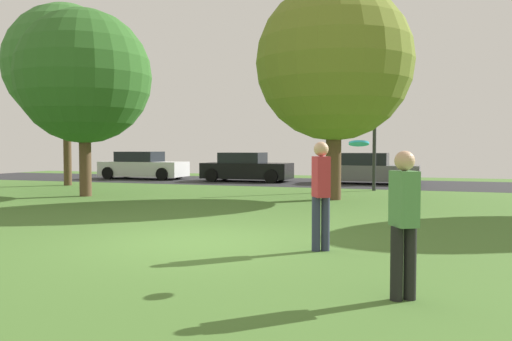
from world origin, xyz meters
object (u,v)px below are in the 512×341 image
object	(u,v)px
parked_car_white	(143,166)
frisbee_disc	(359,143)
street_lamp_post	(374,133)
parked_car_grey	(367,170)
oak_tree_right	(84,77)
oak_tree_center	(334,63)
parked_car_black	(246,168)
birch_tree_lone	(66,65)
person_catcher	(404,218)
person_thrower	(321,190)

from	to	relation	value
parked_car_white	frisbee_disc	bearing A→B (deg)	-51.63
frisbee_disc	street_lamp_post	xyz separation A→B (m)	(-1.27, 13.63, 0.50)
parked_car_grey	oak_tree_right	bearing A→B (deg)	-132.31
oak_tree_center	parked_car_black	distance (m)	10.10
street_lamp_post	parked_car_grey	bearing A→B (deg)	100.57
birch_tree_lone	parked_car_grey	distance (m)	14.24
frisbee_disc	parked_car_black	size ratio (longest dim) A/B	0.07
person_catcher	parked_car_white	size ratio (longest dim) A/B	0.36
oak_tree_center	parked_car_white	xyz separation A→B (m)	(-11.56, 7.57, -3.72)
oak_tree_right	birch_tree_lone	world-z (taller)	birch_tree_lone
parked_car_grey	parked_car_black	bearing A→B (deg)	-177.60
oak_tree_center	parked_car_white	bearing A→B (deg)	146.79
parked_car_black	street_lamp_post	distance (m)	7.63
person_thrower	parked_car_grey	distance (m)	16.15
person_catcher	parked_car_grey	distance (m)	18.71
birch_tree_lone	street_lamp_post	xyz separation A→B (m)	(13.11, 1.48, -3.01)
oak_tree_right	frisbee_disc	xyz separation A→B (m)	(10.44, -8.13, -2.34)
street_lamp_post	person_thrower	bearing A→B (deg)	-87.76
parked_car_grey	street_lamp_post	world-z (taller)	street_lamp_post
oak_tree_right	parked_car_grey	distance (m)	13.03
person_catcher	frisbee_disc	distance (m)	1.52
person_catcher	parked_car_white	xyz separation A→B (m)	(-14.34, 18.39, -0.25)
oak_tree_center	frisbee_disc	bearing A→B (deg)	-77.63
oak_tree_right	birch_tree_lone	distance (m)	5.75
street_lamp_post	parked_car_black	bearing A→B (deg)	151.60
birch_tree_lone	person_thrower	world-z (taller)	birch_tree_lone
parked_car_white	parked_car_black	xyz separation A→B (m)	(5.86, -0.11, -0.01)
oak_tree_center	street_lamp_post	size ratio (longest dim) A/B	1.53
oak_tree_center	oak_tree_right	distance (m)	8.46
birch_tree_lone	frisbee_disc	bearing A→B (deg)	-40.20
oak_tree_right	person_thrower	xyz separation A→B (m)	(9.65, -6.81, -3.09)
oak_tree_right	frisbee_disc	distance (m)	13.43
oak_tree_center	street_lamp_post	bearing A→B (deg)	77.51
birch_tree_lone	parked_car_grey	xyz separation A→B (m)	(12.40, 5.28, -4.61)
birch_tree_lone	parked_car_grey	size ratio (longest dim) A/B	1.76
oak_tree_right	parked_car_white	xyz separation A→B (m)	(-3.26, 9.16, -3.42)
person_catcher	street_lamp_post	size ratio (longest dim) A/B	0.37
birch_tree_lone	street_lamp_post	world-z (taller)	birch_tree_lone
oak_tree_right	street_lamp_post	xyz separation A→B (m)	(9.17, 5.50, -1.84)
birch_tree_lone	person_catcher	size ratio (longest dim) A/B	4.77
oak_tree_right	frisbee_disc	world-z (taller)	oak_tree_right
birch_tree_lone	parked_car_black	bearing A→B (deg)	37.54
oak_tree_right	street_lamp_post	size ratio (longest dim) A/B	1.42
oak_tree_center	street_lamp_post	world-z (taller)	oak_tree_center
person_catcher	parked_car_grey	bearing A→B (deg)	-22.61
parked_car_grey	street_lamp_post	bearing A→B (deg)	-79.43
birch_tree_lone	frisbee_disc	size ratio (longest dim) A/B	25.62
person_catcher	street_lamp_post	bearing A→B (deg)	-23.26
frisbee_disc	parked_car_grey	distance (m)	17.57
person_catcher	parked_car_black	xyz separation A→B (m)	(-8.48, 18.28, -0.26)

